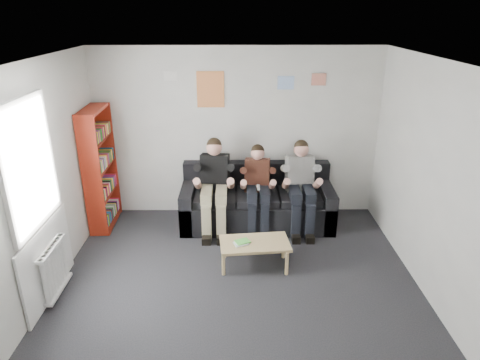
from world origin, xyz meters
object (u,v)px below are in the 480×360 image
Objects in this scene: coffee_table at (255,245)px; person_middle at (258,189)px; bookshelf at (100,169)px; person_right at (301,187)px; person_left at (214,187)px; sofa at (257,203)px.

person_middle is at bearing 85.47° from coffee_table.
bookshelf is 1.35× the size of person_right.
bookshelf is 2.42m from person_middle.
coffee_table is at bearing -30.49° from bookshelf.
person_left reaches higher than person_right.
person_left reaches higher than sofa.
person_right is (0.65, -0.21, 0.36)m from sofa.
sofa is 1.66× the size of person_left.
person_middle reaches higher than coffee_table.
bookshelf is 3.07m from person_right.
person_right reaches higher than person_middle.
bookshelf reaches higher than person_middle.
person_middle is 0.95× the size of person_right.
coffee_table is at bearing -93.80° from sofa.
person_right is (3.05, -0.18, -0.24)m from bookshelf.
person_right is at bearing -17.69° from sofa.
person_right is at bearing 55.17° from coffee_table.
sofa is 1.27m from coffee_table.
coffee_table is at bearing -89.01° from person_middle.
sofa reaches higher than coffee_table.
sofa is at bearing 155.47° from person_right.
coffee_table is 1.35m from person_right.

